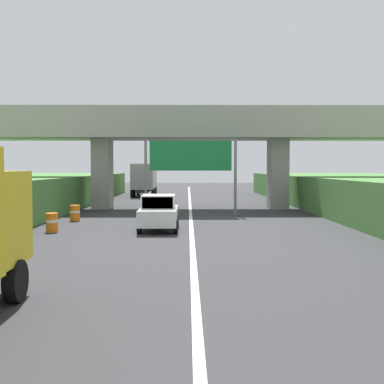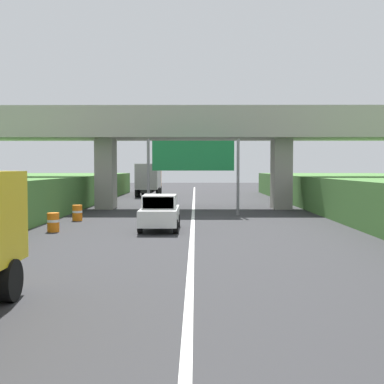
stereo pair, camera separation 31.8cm
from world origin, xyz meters
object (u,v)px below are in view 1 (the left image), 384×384
construction_barrel_2 (11,237)px  construction_barrel_3 (52,222)px  car_white (159,213)px  construction_barrel_4 (75,213)px  truck_orange (144,178)px  overhead_highway_sign (191,160)px

construction_barrel_2 → construction_barrel_3: size_ratio=1.00×
car_white → construction_barrel_3: car_white is taller
construction_barrel_4 → car_white: bearing=-40.3°
truck_orange → car_white: bearing=-83.7°
construction_barrel_2 → car_white: bearing=47.8°
car_white → construction_barrel_2: size_ratio=4.56×
overhead_highway_sign → truck_orange: (-4.81, 21.58, -1.59)m
overhead_highway_sign → construction_barrel_3: 11.07m
truck_orange → overhead_highway_sign: bearing=-77.4°
construction_barrel_3 → construction_barrel_4: 4.96m
construction_barrel_3 → construction_barrel_2: bearing=-91.9°
truck_orange → construction_barrel_4: size_ratio=8.11×
car_white → construction_barrel_2: car_white is taller
overhead_highway_sign → car_white: bearing=-101.6°
construction_barrel_2 → construction_barrel_4: same height
construction_barrel_4 → overhead_highway_sign: bearing=27.4°
construction_barrel_2 → construction_barrel_3: same height
overhead_highway_sign → construction_barrel_2: overhead_highway_sign is taller
overhead_highway_sign → car_white: size_ratio=1.43×
overhead_highway_sign → truck_orange: overhead_highway_sign is taller
truck_orange → construction_barrel_3: size_ratio=8.11×
car_white → construction_barrel_3: size_ratio=4.56×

